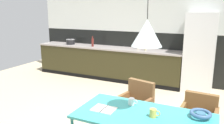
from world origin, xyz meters
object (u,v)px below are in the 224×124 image
Objects in this scene: refrigerator_column at (199,53)px; pendant_lamp_over_table_near at (147,33)px; armchair_by_stool at (199,113)px; fruit_bowl at (201,114)px; open_book at (104,109)px; bottle_oil_tall at (93,42)px; dining_table at (144,119)px; bottle_vinegar_dark at (145,46)px; bottle_spice_small at (138,44)px; mug_glass_clear at (132,101)px; cooking_pot at (71,42)px; mug_short_terracotta at (153,113)px; armchair_far_side at (137,100)px.

pendant_lamp_over_table_near reaches higher than refrigerator_column.
fruit_bowl is at bearing 98.05° from armchair_by_stool.
open_book is 0.96× the size of bottle_oil_tall.
dining_table is 5.89× the size of bottle_vinegar_dark.
refrigerator_column reaches higher than open_book.
pendant_lamp_over_table_near reaches higher than fruit_bowl.
bottle_spice_small is (-1.23, 3.37, 0.35)m from dining_table.
mug_glass_clear is 3.10m from bottle_vinegar_dark.
bottle_oil_tall is 1.32m from bottle_spice_small.
dining_table is 3.38m from bottle_vinegar_dark.
mug_glass_clear is (-0.56, -3.05, -0.17)m from refrigerator_column.
open_book is 3.87m from bottle_oil_tall.
armchair_by_stool is 2.89m from bottle_vinegar_dark.
mug_short_terracotta is at bearing -43.35° from cooking_pot.
bottle_vinegar_dark reaches higher than armchair_far_side.
bottle_spice_small is (-1.35, 3.37, 0.25)m from mug_short_terracotta.
armchair_by_stool reaches higher than open_book.
armchair_by_stool is at bearing 61.83° from mug_short_terracotta.
pendant_lamp_over_table_near reaches higher than mug_short_terracotta.
open_book is at bearing -49.39° from cooking_pot.
dining_table is 0.95m from armchair_far_side.
open_book reaches higher than dining_table.
armchair_far_side is at bearing 2.03° from armchair_by_stool.
armchair_by_stool is at bearing -31.95° from cooking_pot.
refrigerator_column is 3.10m from mug_glass_clear.
pendant_lamp_over_table_near is (0.38, -0.85, 1.16)m from armchair_far_side.
fruit_bowl is at bearing 23.48° from mug_short_terracotta.
mug_glass_clear is (0.14, -0.64, 0.25)m from armchair_far_side.
armchair_by_stool is 3.11× the size of fruit_bowl.
mug_glass_clear is 0.97m from pendant_lamp_over_table_near.
dining_table is 1.96× the size of armchair_far_side.
dining_table is at bearing -90.00° from pendant_lamp_over_table_near.
cooking_pot is (-3.67, -0.01, 0.04)m from refrigerator_column.
armchair_far_side is 2.71m from bottle_spice_small.
open_book is at bearing -165.83° from fruit_bowl.
refrigerator_column reaches higher than armchair_far_side.
refrigerator_column is 2.87m from bottle_oil_tall.
pendant_lamp_over_table_near reaches higher than armchair_far_side.
pendant_lamp_over_table_near reaches higher than bottle_oil_tall.
armchair_by_stool is 0.67m from fruit_bowl.
fruit_bowl reaches higher than dining_table.
armchair_far_side is 3.85m from cooking_pot.
fruit_bowl is at bearing -43.56° from bottle_oil_tall.
bottle_spice_small is at bearing 176.16° from refrigerator_column.
mug_glass_clear is at bearing 41.35° from armchair_by_stool.
bottle_spice_small reaches higher than fruit_bowl.
bottle_spice_small is (-0.25, 0.15, 0.02)m from bottle_vinegar_dark.
bottle_spice_small is (-1.56, 0.10, 0.09)m from refrigerator_column.
bottle_vinegar_dark is (-1.54, 2.39, 0.51)m from armchair_by_stool.
bottle_vinegar_dark reaches higher than open_book.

